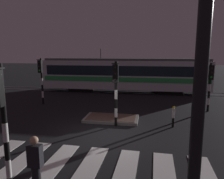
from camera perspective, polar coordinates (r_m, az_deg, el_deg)
ground_plane at (r=10.26m, az=-1.63°, el=-12.11°), size 120.00×120.00×0.00m
rail_near at (r=20.51m, az=4.40°, el=-0.92°), size 80.00×0.12×0.03m
rail_far at (r=21.92m, az=4.77°, el=-0.23°), size 80.00×0.12×0.03m
crosswalk_zebra at (r=7.51m, az=-6.80°, el=-20.86°), size 8.19×3.81×0.02m
traffic_island at (r=12.44m, az=-0.16°, el=-7.68°), size 3.04×1.67×0.18m
traffic_light_kerb_mid_left at (r=6.11m, az=-27.22°, el=-5.30°), size 0.36×0.42×3.57m
traffic_light_corner_far_left at (r=16.61m, az=-18.24°, el=3.86°), size 0.36×0.42×3.41m
traffic_light_median_centre at (r=10.91m, az=0.98°, el=1.40°), size 0.36×0.42×3.38m
traffic_light_corner_far_right at (r=15.08m, az=24.54°, el=2.30°), size 0.36×0.42×3.16m
tram at (r=21.02m, az=3.34°, el=4.12°), size 15.84×2.58×4.15m
pedestrian_waiting_at_kerb at (r=6.33m, az=-19.49°, el=-18.63°), size 0.36×0.24×1.71m
bollard_island_edge at (r=11.62m, az=15.86°, el=-6.92°), size 0.12×0.12×1.11m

